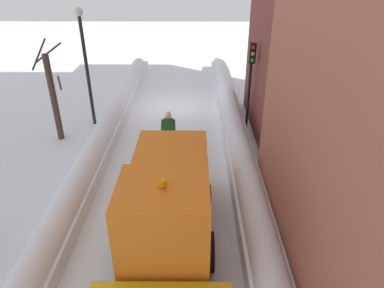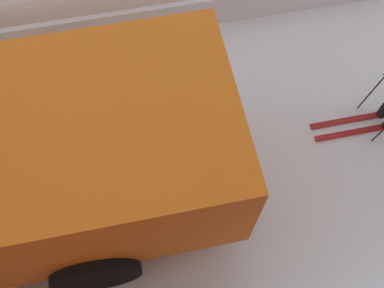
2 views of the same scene
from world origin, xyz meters
name	(u,v)px [view 2 (image 2 of 2)]	position (x,y,z in m)	size (l,w,h in m)	color
ground_plane	(47,182)	(0.00, 10.00, 0.00)	(80.00, 80.00, 0.00)	white
snowbank_right	(30,9)	(2.99, 10.00, 0.44)	(1.10, 36.00, 1.01)	white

